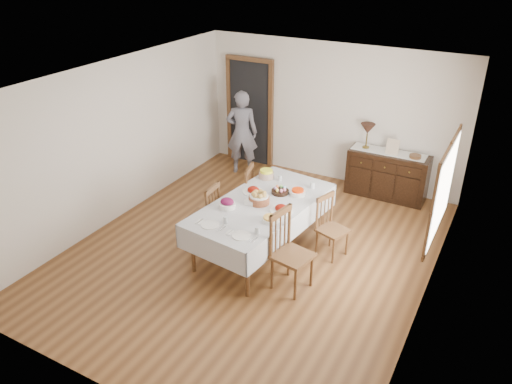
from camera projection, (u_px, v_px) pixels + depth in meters
The scene contains 26 objects.
ground at pixel (253, 250), 7.56m from camera, with size 6.00×6.00×0.00m, color brown.
room_shell at pixel (258, 138), 7.20m from camera, with size 5.02×6.02×2.65m.
dining_table at pixel (262, 209), 7.24m from camera, with size 1.47×2.48×0.81m.
chair_left_near at pixel (205, 215), 7.50m from camera, with size 0.45×0.45×1.01m.
chair_left_far at pixel (241, 194), 8.11m from camera, with size 0.51×0.51×1.01m.
chair_right_near at pixel (289, 250), 6.55m from camera, with size 0.55×0.55×1.12m.
chair_right_far at pixel (330, 226), 7.28m from camera, with size 0.49×0.49×0.94m.
sideboard at pixel (387, 175), 8.95m from camera, with size 1.41×0.52×0.85m.
person at pixel (242, 130), 9.69m from camera, with size 0.56×0.36×1.78m, color slate.
bread_basket at pixel (259, 198), 7.17m from camera, with size 0.30×0.30×0.18m.
egg_basket at pixel (280, 191), 7.46m from camera, with size 0.26×0.26×0.11m.
ham_platter_a at pixel (253, 191), 7.49m from camera, with size 0.33×0.33×0.11m.
ham_platter_b at pixel (281, 209), 6.99m from camera, with size 0.33×0.33×0.11m.
beet_bowl at pixel (227, 204), 7.06m from camera, with size 0.24×0.24×0.15m.
carrot_bowl at pixel (298, 192), 7.41m from camera, with size 0.24×0.24×0.10m.
pineapple_bowl at pixel (266, 174), 7.93m from camera, with size 0.24×0.24×0.14m.
casserole_dish at pixel (271, 219), 6.73m from camera, with size 0.23×0.23×0.07m.
butter_dish at pixel (250, 202), 7.15m from camera, with size 0.15×0.11×0.07m.
setting_left at pixel (215, 223), 6.66m from camera, with size 0.43×0.31×0.10m.
setting_right at pixel (246, 234), 6.42m from camera, with size 0.43×0.31×0.10m.
glass_far_a at pixel (280, 178), 7.84m from camera, with size 0.06×0.06×0.10m.
glass_far_b at pixel (312, 185), 7.61m from camera, with size 0.07×0.07×0.10m.
runner at pixel (389, 152), 8.80m from camera, with size 1.30×0.35×0.01m.
table_lamp at pixel (368, 129), 8.81m from camera, with size 0.26×0.26×0.46m.
picture_frame at pixel (393, 147), 8.64m from camera, with size 0.22×0.08×0.28m.
deco_bowl at pixel (415, 157), 8.55m from camera, with size 0.20×0.20×0.06m.
Camera 1 is at (3.08, -5.52, 4.24)m, focal length 35.00 mm.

